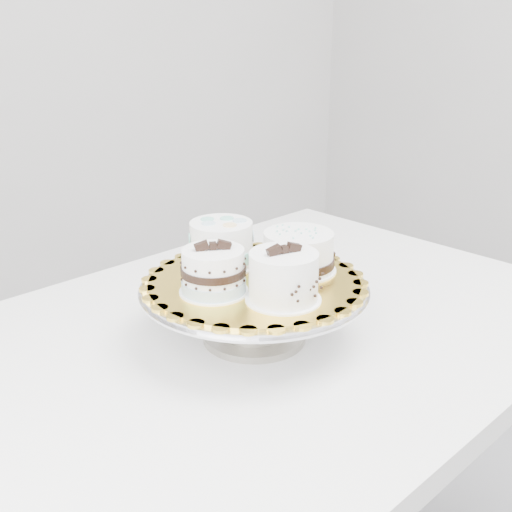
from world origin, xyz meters
TOP-DOWN VIEW (x-y plane):
  - table at (0.04, 0.06)m, footprint 1.38×1.03m
  - cake_stand at (0.03, 0.03)m, footprint 0.38×0.38m
  - cake_board at (0.03, 0.03)m, footprint 0.35×0.35m
  - cake_swirl at (0.02, -0.05)m, footprint 0.12×0.12m
  - cake_banded at (-0.05, 0.03)m, footprint 0.13×0.13m
  - cake_dots at (0.03, 0.12)m, footprint 0.13×0.13m
  - cake_ribbon at (0.12, 0.03)m, footprint 0.14×0.13m

SIDE VIEW (x-z plane):
  - table at x=0.04m, z-range 0.30..1.05m
  - cake_stand at x=0.03m, z-range 0.77..0.87m
  - cake_board at x=0.03m, z-range 0.85..0.86m
  - cake_ribbon at x=0.12m, z-range 0.85..0.93m
  - cake_banded at x=-0.05m, z-range 0.85..0.94m
  - cake_swirl at x=0.02m, z-range 0.85..0.94m
  - cake_dots at x=0.03m, z-range 0.86..0.94m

